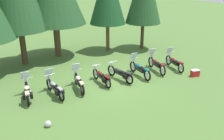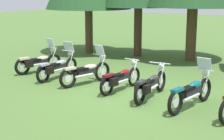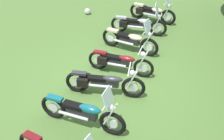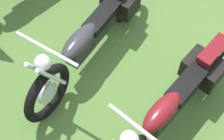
{
  "view_description": "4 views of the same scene",
  "coord_description": "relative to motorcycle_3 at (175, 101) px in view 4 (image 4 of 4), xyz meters",
  "views": [
    {
      "loc": [
        -8.05,
        -11.69,
        6.46
      ],
      "look_at": [
        -0.0,
        -0.13,
        0.82
      ],
      "focal_mm": 40.79,
      "sensor_mm": 36.0,
      "label": 1
    },
    {
      "loc": [
        5.48,
        -9.79,
        3.29
      ],
      "look_at": [
        -1.13,
        0.44,
        0.59
      ],
      "focal_mm": 57.52,
      "sensor_mm": 36.0,
      "label": 2
    },
    {
      "loc": [
        7.32,
        1.73,
        5.58
      ],
      "look_at": [
        0.38,
        0.09,
        0.73
      ],
      "focal_mm": 47.03,
      "sensor_mm": 36.0,
      "label": 3
    },
    {
      "loc": [
        -1.05,
        1.84,
        3.61
      ],
      "look_at": [
        0.07,
        0.32,
        0.71
      ],
      "focal_mm": 55.75,
      "sensor_mm": 36.0,
      "label": 4
    }
  ],
  "objects": [
    {
      "name": "ground_plane",
      "position": [
        0.58,
        -0.1,
        -0.44
      ],
      "size": [
        80.0,
        80.0,
        0.0
      ],
      "primitive_type": "plane",
      "color": "#4C7033"
    },
    {
      "name": "motorcycle_3",
      "position": [
        0.0,
        0.0,
        0.0
      ],
      "size": [
        0.61,
        2.23,
        0.99
      ],
      "rotation": [
        0.0,
        0.0,
        1.49
      ],
      "color": "black",
      "rests_on": "ground_plane"
    },
    {
      "name": "motorcycle_4",
      "position": [
        1.23,
        -0.21,
        0.0
      ],
      "size": [
        0.72,
        2.39,
        1.01
      ],
      "rotation": [
        0.0,
        0.0,
        1.64
      ],
      "color": "black",
      "rests_on": "ground_plane"
    }
  ]
}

